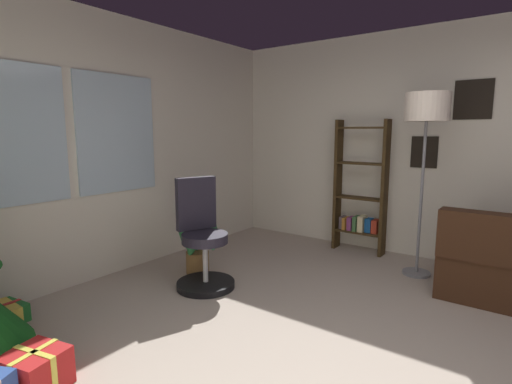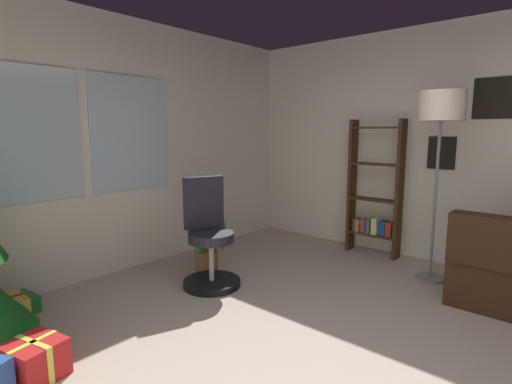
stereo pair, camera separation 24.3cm
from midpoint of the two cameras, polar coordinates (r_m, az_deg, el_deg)
wall_back_with_windows at (r=4.35m, az=-18.32°, el=6.38°), size 4.99×0.12×2.68m
wall_right_with_frames at (r=4.84m, az=33.44°, el=5.53°), size 0.12×6.08×2.68m
gift_box_red at (r=2.87m, az=-27.40°, el=-21.00°), size 0.35×0.36×0.24m
gift_box_green at (r=3.83m, az=-30.67°, el=-14.32°), size 0.39×0.33×0.15m
gift_box_gold at (r=3.53m, az=-30.73°, el=-15.22°), size 0.24×0.30×0.28m
office_chair at (r=3.85m, az=-5.07°, el=-7.44°), size 0.56×0.57×1.06m
bookshelf at (r=4.96m, az=18.27°, el=-0.55°), size 0.18×0.64×1.64m
floor_lamp at (r=4.25m, az=26.93°, el=9.83°), size 0.43×0.43×1.88m
potted_plant at (r=4.26m, az=-5.78°, el=-8.10°), size 0.47×0.41×0.66m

